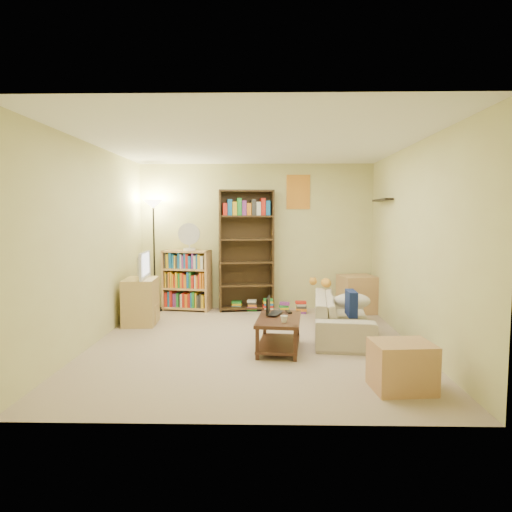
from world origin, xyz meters
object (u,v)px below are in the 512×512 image
(coffee_table, at_px, (279,330))
(tv_stand, at_px, (141,301))
(tall_bookshelf, at_px, (246,247))
(end_cabinet, at_px, (402,366))
(short_bookshelf, at_px, (187,280))
(mug, at_px, (284,319))
(floor_lamp, at_px, (154,223))
(side_table, at_px, (357,294))
(tabby_cat, at_px, (324,283))
(laptop, at_px, (279,314))
(desk_fan, at_px, (189,237))
(television, at_px, (140,265))
(sofa, at_px, (342,315))

(coffee_table, height_order, tv_stand, tv_stand)
(tall_bookshelf, distance_m, end_cabinet, 3.99)
(short_bookshelf, bearing_deg, mug, -49.01)
(coffee_table, bearing_deg, floor_lamp, 137.88)
(coffee_table, distance_m, floor_lamp, 3.31)
(tall_bookshelf, xyz_separation_m, side_table, (1.86, -0.13, -0.77))
(tabby_cat, relative_size, tall_bookshelf, 0.21)
(laptop, height_order, tv_stand, tv_stand)
(short_bookshelf, bearing_deg, coffee_table, -47.26)
(floor_lamp, xyz_separation_m, side_table, (3.42, -0.08, -1.19))
(mug, xyz_separation_m, tall_bookshelf, (-0.54, 2.58, 0.64))
(mug, distance_m, desk_fan, 3.06)
(short_bookshelf, relative_size, side_table, 1.66)
(coffee_table, xyz_separation_m, short_bookshelf, (-1.51, 2.33, 0.26))
(mug, bearing_deg, end_cabinet, -42.95)
(end_cabinet, bearing_deg, laptop, 128.81)
(coffee_table, relative_size, desk_fan, 2.04)
(end_cabinet, bearing_deg, mug, 137.05)
(side_table, height_order, end_cabinet, side_table)
(tv_stand, xyz_separation_m, tall_bookshelf, (1.53, 1.02, 0.74))
(floor_lamp, bearing_deg, tabby_cat, -16.61)
(desk_fan, bearing_deg, short_bookshelf, 140.37)
(tabby_cat, bearing_deg, laptop, -118.51)
(coffee_table, bearing_deg, side_table, 64.16)
(tall_bookshelf, relative_size, side_table, 3.30)
(tv_stand, distance_m, short_bookshelf, 1.15)
(television, relative_size, tall_bookshelf, 0.34)
(sofa, height_order, end_cabinet, sofa)
(tabby_cat, height_order, desk_fan, desk_fan)
(tall_bookshelf, distance_m, floor_lamp, 1.61)
(short_bookshelf, bearing_deg, tv_stand, -107.01)
(mug, bearing_deg, floor_lamp, 129.68)
(mug, height_order, desk_fan, desk_fan)
(floor_lamp, bearing_deg, coffee_table, -48.09)
(tabby_cat, height_order, tv_stand, tabby_cat)
(laptop, bearing_deg, mug, -155.17)
(floor_lamp, height_order, side_table, floor_lamp)
(floor_lamp, bearing_deg, laptop, -46.24)
(tabby_cat, xyz_separation_m, floor_lamp, (-2.76, 0.82, 0.89))
(mug, relative_size, desk_fan, 0.24)
(mug, height_order, tv_stand, tv_stand)
(sofa, xyz_separation_m, short_bookshelf, (-2.38, 1.60, 0.25))
(sofa, xyz_separation_m, tabby_cat, (-0.16, 0.73, 0.34))
(television, relative_size, end_cabinet, 1.29)
(tall_bookshelf, relative_size, short_bookshelf, 1.99)
(mug, xyz_separation_m, television, (-2.08, 1.56, 0.44))
(tv_stand, bearing_deg, sofa, -15.22)
(mug, bearing_deg, television, 143.01)
(side_table, bearing_deg, tabby_cat, -131.15)
(laptop, bearing_deg, floor_lamp, 61.29)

